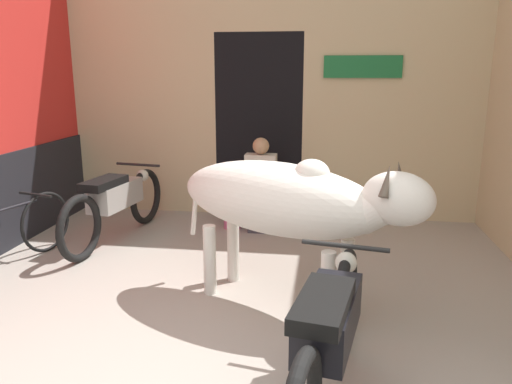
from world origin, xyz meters
name	(u,v)px	position (x,y,z in m)	size (l,w,h in m)	color
wall_back_with_doorway	(268,92)	(-0.05, 4.34, 1.62)	(5.33, 0.93, 3.72)	#C6B289
cow	(288,201)	(0.45, 1.46, 0.90)	(2.15, 1.37, 1.31)	silver
motorcycle_near	(328,329)	(0.79, 0.27, 0.46)	(0.61, 2.04, 0.80)	black
motorcycle_far	(116,201)	(-1.61, 2.83, 0.46)	(0.58, 2.05, 0.80)	black
bicycle	(3,236)	(-2.36, 1.86, 0.34)	(0.60, 1.68, 0.67)	black
shopkeeper_seated	(260,182)	(-0.04, 3.46, 0.59)	(0.38, 0.33, 1.13)	#3D3842
plastic_stool	(232,211)	(-0.39, 3.46, 0.22)	(0.30, 0.30, 0.41)	#DB6093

